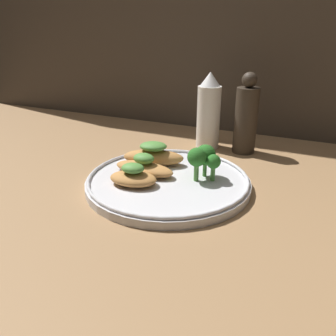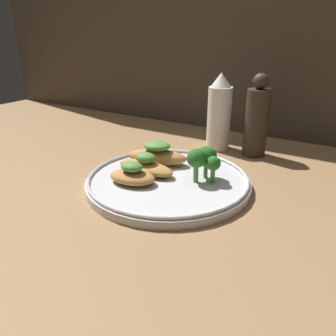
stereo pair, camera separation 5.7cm
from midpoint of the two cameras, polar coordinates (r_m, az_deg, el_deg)
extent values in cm
cube|color=#936D47|center=(58.17, -2.79, -3.61)|extent=(180.00, 180.00, 1.00)
cylinder|color=silver|center=(57.65, -2.81, -2.54)|extent=(28.68, 28.68, 1.40)
torus|color=silver|center=(57.23, -2.83, -1.63)|extent=(28.08, 28.08, 0.60)
ellipsoid|color=#BC7F42|center=(55.33, -8.99, -1.90)|extent=(8.78, 6.34, 2.16)
ellipsoid|color=#518E3D|center=(54.58, -9.11, -0.09)|extent=(4.31, 3.66, 1.62)
ellipsoid|color=#BC7F42|center=(59.49, -6.71, -0.02)|extent=(11.58, 4.90, 2.07)
ellipsoid|color=#518E3D|center=(58.77, -6.79, 1.74)|extent=(3.98, 3.22, 1.83)
ellipsoid|color=#BC7F42|center=(63.07, -5.13, 1.80)|extent=(12.51, 7.95, 2.91)
ellipsoid|color=#518E3D|center=(62.31, -5.20, 3.74)|extent=(6.19, 5.51, 1.62)
cylinder|color=#569942|center=(56.27, 4.97, -1.00)|extent=(0.78, 0.78, 2.64)
sphere|color=#286B23|center=(55.43, 5.05, 1.08)|extent=(2.50, 2.50, 2.50)
cylinder|color=#569942|center=(57.87, 3.65, -0.22)|extent=(0.72, 0.72, 2.73)
sphere|color=#286B23|center=(56.89, 3.72, 2.24)|extent=(3.66, 3.66, 3.66)
cylinder|color=#569942|center=(55.91, 2.08, -0.77)|extent=(0.84, 0.84, 3.19)
sphere|color=#286B23|center=(54.88, 2.12, 1.85)|extent=(3.26, 3.26, 3.26)
cylinder|color=white|center=(75.98, 4.92, 8.74)|extent=(5.32, 5.32, 14.08)
cone|color=white|center=(74.40, 5.15, 15.17)|extent=(4.52, 4.52, 3.10)
cylinder|color=#382D23|center=(73.54, 11.25, 8.01)|extent=(4.96, 4.96, 14.31)
sphere|color=#382D23|center=(71.89, 11.79, 14.78)|extent=(3.22, 3.22, 3.22)
camera|label=1|loc=(0.03, -92.86, -1.19)|focal=35.00mm
camera|label=2|loc=(0.03, 87.14, 1.19)|focal=35.00mm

